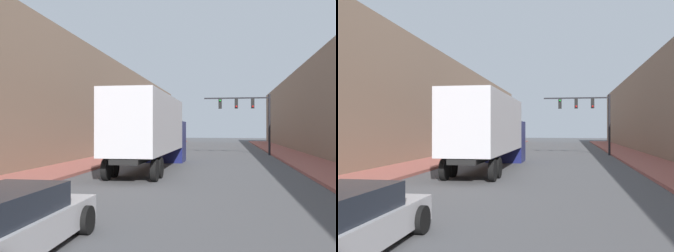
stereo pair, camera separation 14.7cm
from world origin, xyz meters
TOP-DOWN VIEW (x-y plane):
  - sidewalk_right at (7.31, 30.00)m, footprint 3.17×80.00m
  - sidewalk_left at (-7.31, 30.00)m, footprint 3.17×80.00m
  - building_left at (-11.90, 30.00)m, footprint 6.00×80.00m
  - semi_truck at (-2.52, 20.52)m, footprint 2.56×12.65m
  - sedan_car at (-2.17, 5.39)m, footprint 1.95×4.57m
  - traffic_signal_gantry at (3.89, 33.83)m, footprint 5.98×0.35m

SIDE VIEW (x-z plane):
  - sidewalk_right at x=7.31m, z-range 0.00..0.15m
  - sidewalk_left at x=-7.31m, z-range 0.00..0.15m
  - sedan_car at x=-2.17m, z-range -0.02..1.25m
  - semi_truck at x=-2.52m, z-range 0.26..4.46m
  - traffic_signal_gantry at x=3.89m, z-range 1.20..6.70m
  - building_left at x=-11.90m, z-range 0.00..9.06m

